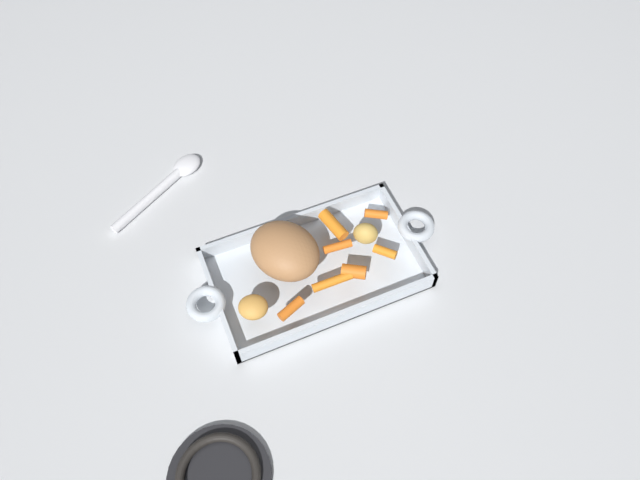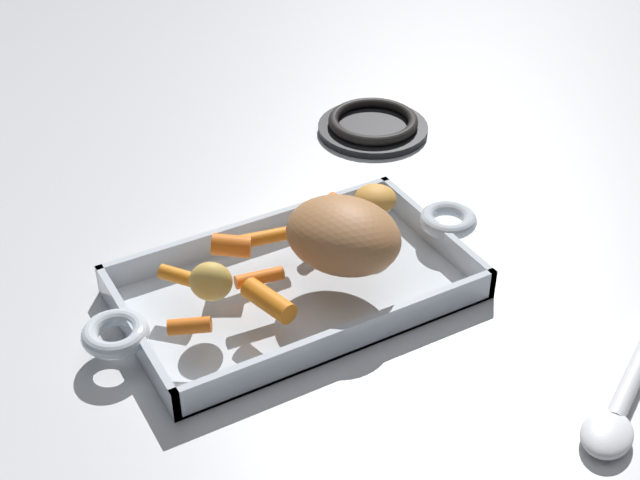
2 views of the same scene
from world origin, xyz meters
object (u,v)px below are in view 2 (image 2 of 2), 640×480
at_px(baby_carrot_southeast, 190,326).
at_px(serving_spoon, 624,396).
at_px(baby_carrot_center_left, 269,301).
at_px(baby_carrot_center_right, 231,246).
at_px(pork_roast, 343,235).
at_px(baby_carrot_southwest, 179,276).
at_px(roasting_dish, 296,286).
at_px(baby_carrot_northeast, 265,237).
at_px(potato_whole, 211,282).
at_px(stove_burner_rear, 373,125).
at_px(potato_near_roast, 375,199).
at_px(baby_carrot_short, 259,278).
at_px(baby_carrot_northwest, 322,207).

relative_size(baby_carrot_southeast, serving_spoon, 0.20).
distance_m(baby_carrot_center_left, baby_carrot_center_right, 0.10).
bearing_deg(baby_carrot_southeast, serving_spoon, 142.89).
relative_size(pork_roast, baby_carrot_southwest, 3.08).
xyz_separation_m(roasting_dish, baby_carrot_northeast, (0.01, -0.05, 0.04)).
xyz_separation_m(pork_roast, baby_carrot_southwest, (0.17, -0.05, -0.03)).
distance_m(roasting_dish, potato_whole, 0.11).
height_order(stove_burner_rear, serving_spoon, stove_burner_rear).
bearing_deg(potato_near_roast, pork_roast, 39.36).
xyz_separation_m(roasting_dish, baby_carrot_center_left, (0.06, 0.05, 0.04)).
relative_size(baby_carrot_short, serving_spoon, 0.24).
xyz_separation_m(roasting_dish, serving_spoon, (-0.19, 0.30, -0.00)).
bearing_deg(baby_carrot_northeast, baby_carrot_southeast, 36.56).
xyz_separation_m(baby_carrot_northwest, potato_near_roast, (-0.06, 0.02, 0.01)).
bearing_deg(baby_carrot_southwest, stove_burner_rear, -148.77).
bearing_deg(baby_carrot_southwest, baby_carrot_short, 149.44).
bearing_deg(serving_spoon, baby_carrot_southeast, -66.62).
distance_m(potato_near_roast, stove_burner_rear, 0.26).
relative_size(baby_carrot_northwest, potato_near_roast, 0.95).
xyz_separation_m(roasting_dish, baby_carrot_northwest, (-0.07, -0.07, 0.04)).
distance_m(baby_carrot_short, serving_spoon, 0.38).
distance_m(pork_roast, baby_carrot_northeast, 0.10).
distance_m(roasting_dish, baby_carrot_center_right, 0.08).
height_order(potato_near_roast, stove_burner_rear, potato_near_roast).
xyz_separation_m(roasting_dish, baby_carrot_short, (0.05, 0.01, 0.04)).
bearing_deg(baby_carrot_northeast, potato_whole, 33.12).
bearing_deg(potato_whole, baby_carrot_short, 177.66).
relative_size(baby_carrot_center_left, potato_near_roast, 1.24).
distance_m(roasting_dish, baby_carrot_southwest, 0.13).
height_order(pork_roast, baby_carrot_northeast, pork_roast).
xyz_separation_m(pork_roast, stove_burner_rear, (-0.22, -0.29, -0.07)).
bearing_deg(pork_roast, baby_carrot_short, -7.15).
height_order(baby_carrot_center_right, serving_spoon, baby_carrot_center_right).
relative_size(roasting_dish, baby_carrot_center_left, 7.65).
relative_size(potato_near_roast, potato_whole, 1.13).
bearing_deg(roasting_dish, pork_roast, 157.34).
bearing_deg(baby_carrot_center_left, baby_carrot_short, -103.89).
height_order(pork_roast, baby_carrot_southeast, pork_roast).
relative_size(potato_near_roast, serving_spoon, 0.23).
bearing_deg(baby_carrot_center_right, baby_carrot_northeast, -178.14).
xyz_separation_m(baby_carrot_center_left, baby_carrot_short, (-0.01, -0.04, -0.00)).
xyz_separation_m(roasting_dish, baby_carrot_center_right, (0.05, -0.05, 0.04)).
relative_size(baby_carrot_southwest, baby_carrot_southeast, 0.99).
bearing_deg(baby_carrot_northwest, serving_spoon, 108.10).
relative_size(baby_carrot_center_left, serving_spoon, 0.29).
bearing_deg(potato_whole, baby_carrot_southwest, -64.29).
relative_size(baby_carrot_short, potato_near_roast, 1.03).
bearing_deg(potato_whole, baby_carrot_northeast, -146.88).
relative_size(baby_carrot_short, baby_carrot_center_right, 1.22).
height_order(roasting_dish, baby_carrot_short, baby_carrot_short).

